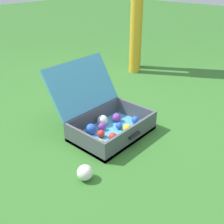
{
  "coord_description": "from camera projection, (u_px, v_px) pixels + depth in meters",
  "views": [
    {
      "loc": [
        -1.35,
        -1.13,
        1.12
      ],
      "look_at": [
        -0.04,
        0.03,
        0.19
      ],
      "focal_mm": 44.24,
      "sensor_mm": 36.0,
      "label": 1
    }
  ],
  "objects": [
    {
      "name": "open_suitcase",
      "position": [
        104.0,
        119.0,
        2.05
      ],
      "size": [
        0.58,
        0.63,
        0.49
      ],
      "color": "#4799C6",
      "rests_on": "ground"
    },
    {
      "name": "ground_plane",
      "position": [
        119.0,
        134.0,
        2.08
      ],
      "size": [
        16.0,
        16.0,
        0.0
      ],
      "primitive_type": "plane",
      "color": "#336B28"
    },
    {
      "name": "stray_ball_on_grass",
      "position": [
        85.0,
        173.0,
        1.62
      ],
      "size": [
        0.1,
        0.1,
        0.1
      ],
      "primitive_type": "sphere",
      "color": "white",
      "rests_on": "ground"
    }
  ]
}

